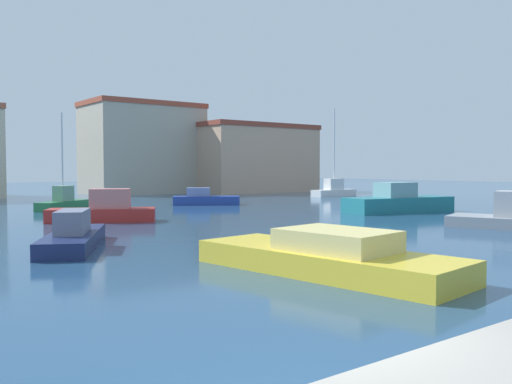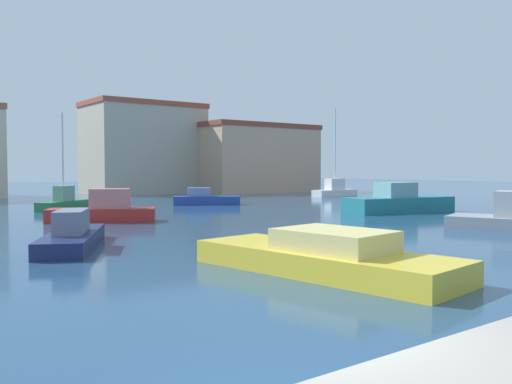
{
  "view_description": "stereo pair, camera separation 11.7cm",
  "coord_description": "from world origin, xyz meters",
  "views": [
    {
      "loc": [
        -3.71,
        -4.15,
        2.74
      ],
      "look_at": [
        14.83,
        20.34,
        1.35
      ],
      "focal_mm": 38.79,
      "sensor_mm": 36.0,
      "label": 1
    },
    {
      "loc": [
        -3.61,
        -4.22,
        2.74
      ],
      "look_at": [
        14.83,
        20.34,
        1.35
      ],
      "focal_mm": 38.79,
      "sensor_mm": 36.0,
      "label": 2
    }
  ],
  "objects": [
    {
      "name": "warehouse_block",
      "position": [
        21.84,
        49.33,
        4.72
      ],
      "size": [
        11.67,
        7.44,
        9.42
      ],
      "color": "#B2A893",
      "rests_on": "ground"
    },
    {
      "name": "waterfront_apartments",
      "position": [
        32.93,
        45.83,
        3.73
      ],
      "size": [
        13.56,
        9.55,
        7.43
      ],
      "color": "tan",
      "rests_on": "ground"
    },
    {
      "name": "motorboat_navy_center_channel",
      "position": [
        2.59,
        14.45,
        0.42
      ],
      "size": [
        4.02,
        5.83,
        1.3
      ],
      "color": "#19234C",
      "rests_on": "water"
    },
    {
      "name": "motorboat_blue_far_left",
      "position": [
        17.55,
        30.11,
        0.42
      ],
      "size": [
        4.85,
        3.81,
        1.25
      ],
      "color": "#233D93",
      "rests_on": "water"
    },
    {
      "name": "sailboat_green_distant_north",
      "position": [
        7.78,
        31.62,
        0.54
      ],
      "size": [
        4.1,
        3.47,
        6.23
      ],
      "color": "#28703D",
      "rests_on": "water"
    },
    {
      "name": "sailboat_white_near_pier",
      "position": [
        33.44,
        32.8,
        0.64
      ],
      "size": [
        4.92,
        1.48,
        8.25
      ],
      "color": "white",
      "rests_on": "water"
    },
    {
      "name": "water",
      "position": [
        15.0,
        20.0,
        0.0
      ],
      "size": [
        160.0,
        160.0,
        0.0
      ],
      "primitive_type": "plane",
      "color": "navy",
      "rests_on": "ground"
    },
    {
      "name": "motorboat_yellow_behind_lamppost",
      "position": [
        6.31,
        6.02,
        0.43
      ],
      "size": [
        3.41,
        7.61,
        1.15
      ],
      "color": "gold",
      "rests_on": "water"
    },
    {
      "name": "motorboat_teal_distant_east",
      "position": [
        23.47,
        17.43,
        0.62
      ],
      "size": [
        7.25,
        3.5,
        1.82
      ],
      "color": "#1E707A",
      "rests_on": "water"
    },
    {
      "name": "motorboat_red_mid_harbor",
      "position": [
        6.89,
        22.48,
        0.57
      ],
      "size": [
        5.38,
        3.95,
        1.66
      ],
      "color": "#B22823",
      "rests_on": "water"
    }
  ]
}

